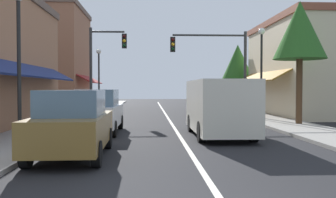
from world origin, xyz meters
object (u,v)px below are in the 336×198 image
(van_in_lane, at_px, (219,106))
(street_lamp_left_far, at_px, (99,70))
(tree_right_near, at_px, (300,31))
(traffic_signal_mast_arm, at_px, (219,59))
(parked_car_nearest_left, at_px, (73,124))
(street_lamp_left_near, at_px, (19,41))
(tree_right_far, at_px, (238,66))
(parked_car_second_left, at_px, (98,111))
(traffic_signal_left_corner, at_px, (102,59))
(street_lamp_right_mid, at_px, (261,59))

(van_in_lane, bearing_deg, street_lamp_left_far, 115.08)
(tree_right_near, bearing_deg, street_lamp_left_far, 137.51)
(traffic_signal_mast_arm, relative_size, tree_right_near, 0.89)
(parked_car_nearest_left, bearing_deg, street_lamp_left_near, 135.74)
(tree_right_near, bearing_deg, parked_car_nearest_left, -140.38)
(street_lamp_left_far, bearing_deg, tree_right_far, 16.24)
(parked_car_second_left, xyz_separation_m, street_lamp_left_far, (-1.58, 12.26, 2.29))
(traffic_signal_left_corner, xyz_separation_m, tree_right_far, (10.31, 7.17, 0.03))
(traffic_signal_mast_arm, height_order, traffic_signal_left_corner, traffic_signal_left_corner)
(van_in_lane, bearing_deg, traffic_signal_mast_arm, 79.53)
(tree_right_near, bearing_deg, street_lamp_right_mid, 116.36)
(traffic_signal_mast_arm, relative_size, tree_right_far, 0.98)
(traffic_signal_mast_arm, xyz_separation_m, traffic_signal_left_corner, (-7.19, 0.78, 0.00))
(traffic_signal_left_corner, bearing_deg, street_lamp_right_mid, -22.41)
(van_in_lane, distance_m, tree_right_near, 6.72)
(parked_car_nearest_left, height_order, street_lamp_right_mid, street_lamp_right_mid)
(parked_car_nearest_left, bearing_deg, van_in_lane, 40.29)
(van_in_lane, bearing_deg, tree_right_far, 74.25)
(traffic_signal_left_corner, distance_m, tree_right_far, 12.56)
(traffic_signal_left_corner, bearing_deg, street_lamp_left_far, 100.75)
(traffic_signal_left_corner, bearing_deg, tree_right_near, -30.69)
(traffic_signal_left_corner, height_order, street_lamp_left_far, traffic_signal_left_corner)
(parked_car_second_left, relative_size, traffic_signal_left_corner, 0.74)
(parked_car_second_left, bearing_deg, tree_right_near, 14.83)
(street_lamp_left_near, relative_size, tree_right_near, 0.81)
(van_in_lane, distance_m, traffic_signal_left_corner, 11.35)
(street_lamp_left_far, xyz_separation_m, tree_right_near, (10.87, -9.95, 1.38))
(traffic_signal_left_corner, height_order, tree_right_far, traffic_signal_left_corner)
(traffic_signal_mast_arm, height_order, street_lamp_left_near, traffic_signal_mast_arm)
(traffic_signal_mast_arm, distance_m, street_lamp_right_mid, 3.43)
(van_in_lane, xyz_separation_m, street_lamp_right_mid, (3.42, 5.88, 2.24))
(parked_car_nearest_left, xyz_separation_m, tree_right_near, (9.21, 7.63, 3.67))
(street_lamp_right_mid, xyz_separation_m, tree_right_far, (1.33, 10.87, 0.29))
(parked_car_nearest_left, bearing_deg, street_lamp_right_mid, 50.09)
(street_lamp_right_mid, relative_size, tree_right_near, 0.85)
(street_lamp_right_mid, relative_size, street_lamp_left_far, 1.08)
(street_lamp_left_far, distance_m, tree_right_near, 14.80)
(parked_car_nearest_left, relative_size, parked_car_second_left, 1.00)
(street_lamp_left_near, height_order, street_lamp_left_far, street_lamp_left_near)
(parked_car_nearest_left, distance_m, parked_car_second_left, 5.32)
(tree_right_near, bearing_deg, parked_car_second_left, -166.08)
(parked_car_second_left, height_order, traffic_signal_mast_arm, traffic_signal_mast_arm)
(street_lamp_right_mid, bearing_deg, traffic_signal_mast_arm, 121.38)
(tree_right_near, bearing_deg, traffic_signal_mast_arm, 119.23)
(van_in_lane, bearing_deg, traffic_signal_left_corner, 120.20)
(parked_car_second_left, bearing_deg, street_lamp_left_far, 98.25)
(van_in_lane, height_order, street_lamp_right_mid, street_lamp_right_mid)
(parked_car_nearest_left, distance_m, van_in_lane, 6.17)
(parked_car_second_left, bearing_deg, van_in_lane, -14.16)
(van_in_lane, relative_size, street_lamp_left_near, 1.06)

